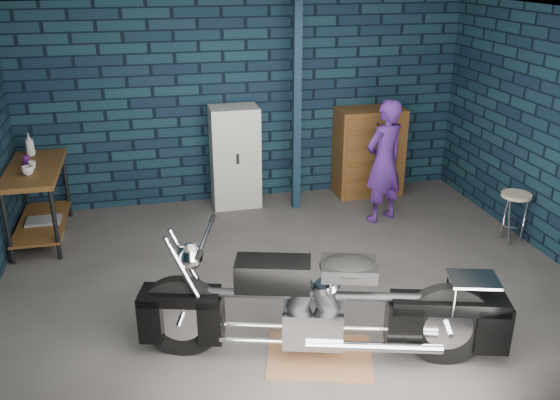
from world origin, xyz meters
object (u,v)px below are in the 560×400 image
Objects in this scene: person at (384,162)px; locker at (235,157)px; motorcycle at (321,299)px; shop_stool at (513,218)px; tool_chest at (369,152)px; workbench at (39,203)px; storage_bin at (45,229)px.

person reaches higher than locker.
motorcycle is at bearing -87.44° from locker.
person is 2.52× the size of shop_stool.
motorcycle is at bearing 35.62° from person.
locker is 1.91m from tool_chest.
locker is at bearing 180.00° from tool_chest.
tool_chest is (0.16, 0.93, -0.17)m from person.
workbench reaches higher than shop_stool.
motorcycle is 6.59× the size of storage_bin.
workbench is 3.54× the size of storage_bin.
tool_chest is (4.35, 0.54, 0.50)m from storage_bin.
person is 1.67m from shop_stool.
tool_chest is (1.91, 0.00, -0.07)m from locker.
person is 4.25m from storage_bin.
motorcycle is at bearing -49.04° from storage_bin.
tool_chest is at bearing -122.75° from person.
person is at bearing 141.84° from shop_stool.
workbench is 4.24m from person.
storage_bin is (0.02, -0.01, -0.33)m from workbench.
motorcycle is 3.53m from locker.
person is at bearing -99.88° from tool_chest.
workbench reaches higher than storage_bin.
storage_bin is at bearing -28.14° from person.
shop_stool is (1.09, -1.91, -0.31)m from tool_chest.
locker is at bearing 12.20° from workbench.
workbench is 1.02× the size of locker.
tool_chest is at bearing 79.61° from motorcycle.
motorcycle reaches higher than storage_bin.
locker is 3.58m from shop_stool.
person is 1.98m from locker.
person is (1.59, 2.60, 0.22)m from motorcycle.
person is 4.00× the size of storage_bin.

